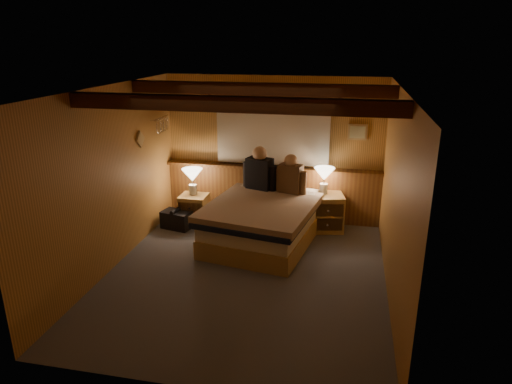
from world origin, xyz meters
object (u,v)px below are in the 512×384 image
(lamp_right, at_px, (324,175))
(duffel_bag, at_px, (177,219))
(person_left, at_px, (260,171))
(bed, at_px, (263,222))
(nightstand_left, at_px, (194,209))
(person_right, at_px, (291,177))
(lamp_left, at_px, (192,177))
(nightstand_right, at_px, (325,212))

(lamp_right, relative_size, duffel_bag, 0.81)
(lamp_right, xyz_separation_m, person_left, (-1.02, -0.10, 0.04))
(bed, relative_size, duffel_bag, 4.01)
(bed, distance_m, nightstand_left, 1.38)
(bed, bearing_deg, duffel_bag, -179.94)
(person_left, bearing_deg, nightstand_left, -156.60)
(duffel_bag, bearing_deg, person_right, 21.95)
(person_left, bearing_deg, person_right, 6.71)
(bed, bearing_deg, nightstand_left, 167.69)
(lamp_left, relative_size, duffel_bag, 0.84)
(nightstand_left, distance_m, lamp_right, 2.22)
(person_right, distance_m, duffel_bag, 1.98)
(bed, distance_m, person_right, 0.86)
(nightstand_right, height_order, lamp_right, lamp_right)
(nightstand_left, relative_size, person_left, 0.68)
(nightstand_left, height_order, person_left, person_left)
(lamp_left, xyz_separation_m, duffel_bag, (-0.19, -0.31, -0.65))
(nightstand_left, relative_size, lamp_left, 1.11)
(nightstand_right, distance_m, person_right, 0.83)
(lamp_left, xyz_separation_m, lamp_right, (2.14, 0.18, 0.10))
(person_right, bearing_deg, nightstand_left, -163.98)
(lamp_right, bearing_deg, person_right, -159.33)
(lamp_right, xyz_separation_m, person_right, (-0.51, -0.19, 0.00))
(nightstand_right, bearing_deg, duffel_bag, 178.33)
(bed, height_order, person_left, person_left)
(bed, bearing_deg, nightstand_right, 47.82)
(nightstand_left, xyz_separation_m, lamp_left, (-0.02, 0.05, 0.55))
(nightstand_left, bearing_deg, person_right, 1.12)
(bed, relative_size, lamp_left, 4.79)
(nightstand_right, relative_size, duffel_bag, 1.20)
(bed, relative_size, person_left, 2.94)
(duffel_bag, bearing_deg, lamp_left, 71.58)
(bed, xyz_separation_m, nightstand_left, (-1.27, 0.52, -0.09))
(lamp_left, bearing_deg, lamp_right, 4.71)
(lamp_left, height_order, person_right, person_right)
(person_right, relative_size, duffel_bag, 1.22)
(duffel_bag, bearing_deg, nightstand_left, 64.24)
(bed, relative_size, lamp_right, 4.97)
(nightstand_left, xyz_separation_m, lamp_right, (2.11, 0.22, 0.65))
(nightstand_left, distance_m, person_right, 1.73)
(person_left, height_order, duffel_bag, person_left)
(nightstand_right, height_order, person_left, person_left)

